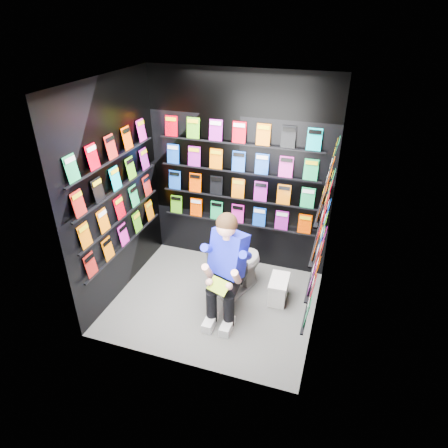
% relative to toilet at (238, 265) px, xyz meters
% --- Properties ---
extents(floor, '(2.40, 2.40, 0.00)m').
position_rel_toilet_xyz_m(floor, '(-0.20, -0.35, -0.37)').
color(floor, slate).
rests_on(floor, ground).
extents(ceiling, '(2.40, 2.40, 0.00)m').
position_rel_toilet_xyz_m(ceiling, '(-0.20, -0.35, 2.23)').
color(ceiling, white).
rests_on(ceiling, floor).
extents(wall_back, '(2.40, 0.04, 2.60)m').
position_rel_toilet_xyz_m(wall_back, '(-0.20, 0.65, 0.93)').
color(wall_back, black).
rests_on(wall_back, floor).
extents(wall_front, '(2.40, 0.04, 2.60)m').
position_rel_toilet_xyz_m(wall_front, '(-0.20, -1.35, 0.93)').
color(wall_front, black).
rests_on(wall_front, floor).
extents(wall_left, '(0.04, 2.00, 2.60)m').
position_rel_toilet_xyz_m(wall_left, '(-1.40, -0.35, 0.93)').
color(wall_left, black).
rests_on(wall_left, floor).
extents(wall_right, '(0.04, 2.00, 2.60)m').
position_rel_toilet_xyz_m(wall_right, '(1.00, -0.35, 0.93)').
color(wall_right, black).
rests_on(wall_right, floor).
extents(comics_back, '(2.10, 0.06, 1.37)m').
position_rel_toilet_xyz_m(comics_back, '(-0.20, 0.62, 0.94)').
color(comics_back, '#C70011').
rests_on(comics_back, wall_back).
extents(comics_left, '(0.06, 1.70, 1.37)m').
position_rel_toilet_xyz_m(comics_left, '(-1.37, -0.35, 0.94)').
color(comics_left, '#C70011').
rests_on(comics_left, wall_left).
extents(comics_right, '(0.06, 1.70, 1.37)m').
position_rel_toilet_xyz_m(comics_right, '(0.97, -0.35, 0.94)').
color(comics_right, '#C70011').
rests_on(comics_right, wall_right).
extents(toilet, '(0.64, 0.85, 0.73)m').
position_rel_toilet_xyz_m(toilet, '(0.00, 0.00, 0.00)').
color(toilet, silver).
rests_on(toilet, floor).
extents(longbox, '(0.22, 0.37, 0.27)m').
position_rel_toilet_xyz_m(longbox, '(0.54, -0.04, -0.23)').
color(longbox, white).
rests_on(longbox, floor).
extents(longbox_lid, '(0.24, 0.39, 0.03)m').
position_rel_toilet_xyz_m(longbox_lid, '(0.54, -0.04, -0.08)').
color(longbox_lid, white).
rests_on(longbox_lid, longbox).
extents(reader, '(0.76, 0.91, 1.43)m').
position_rel_toilet_xyz_m(reader, '(0.00, -0.38, 0.41)').
color(reader, '#1C22C6').
rests_on(reader, toilet).
extents(held_comic, '(0.27, 0.21, 0.10)m').
position_rel_toilet_xyz_m(held_comic, '(0.00, -0.73, 0.21)').
color(held_comic, green).
rests_on(held_comic, reader).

